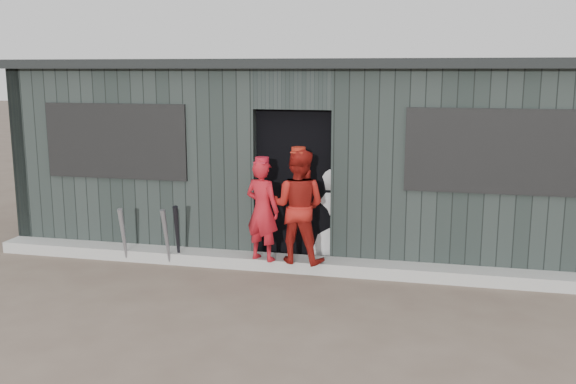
% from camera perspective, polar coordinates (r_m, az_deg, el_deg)
% --- Properties ---
extents(ground, '(80.00, 80.00, 0.00)m').
position_cam_1_polar(ground, '(6.53, -3.64, -11.59)').
color(ground, brown).
rests_on(ground, ground).
extents(curb, '(8.00, 0.36, 0.15)m').
position_cam_1_polar(curb, '(8.16, 0.03, -6.36)').
color(curb, '#A2A29D').
rests_on(curb, ground).
extents(bat_left, '(0.09, 0.23, 0.75)m').
position_cam_1_polar(bat_left, '(8.60, -14.41, -3.76)').
color(bat_left, gray).
rests_on(bat_left, ground).
extents(bat_mid, '(0.09, 0.22, 0.76)m').
position_cam_1_polar(bat_mid, '(8.35, -10.76, -3.99)').
color(bat_mid, gray).
rests_on(bat_mid, ground).
extents(bat_right, '(0.14, 0.30, 0.81)m').
position_cam_1_polar(bat_right, '(8.35, -9.81, -3.79)').
color(bat_right, black).
rests_on(bat_right, ground).
extents(player_red_left, '(0.54, 0.45, 1.27)m').
position_cam_1_polar(player_red_left, '(7.92, -2.29, -1.61)').
color(player_red_left, '#AF151F').
rests_on(player_red_left, curb).
extents(player_red_right, '(0.74, 0.61, 1.40)m').
position_cam_1_polar(player_red_right, '(7.81, 0.93, -1.27)').
color(player_red_right, maroon).
rests_on(player_red_right, curb).
extents(player_grey_back, '(0.71, 0.56, 1.29)m').
position_cam_1_polar(player_grey_back, '(8.38, 3.66, -1.90)').
color(player_grey_back, '#BBBBBB').
rests_on(player_grey_back, ground).
extents(dugout, '(8.30, 3.30, 2.62)m').
position_cam_1_polar(dugout, '(9.52, 2.32, 3.58)').
color(dugout, black).
rests_on(dugout, ground).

